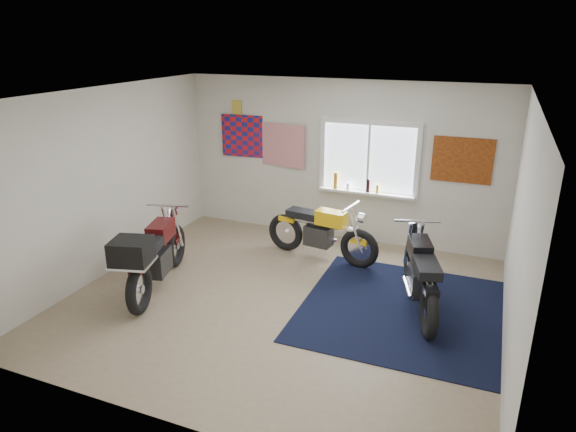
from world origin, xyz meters
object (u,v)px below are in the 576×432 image
at_px(navy_rug, 401,309).
at_px(yellow_triumph, 321,233).
at_px(maroon_tourer, 153,256).
at_px(black_chrome_bike, 420,276).

relative_size(navy_rug, yellow_triumph, 1.35).
xyz_separation_m(yellow_triumph, maroon_tourer, (-1.73, -1.95, 0.12)).
height_order(navy_rug, maroon_tourer, maroon_tourer).
bearing_deg(maroon_tourer, black_chrome_bike, -89.96).
relative_size(yellow_triumph, maroon_tourer, 0.93).
xyz_separation_m(yellow_triumph, black_chrome_bike, (1.68, -1.00, 0.02)).
distance_m(navy_rug, black_chrome_bike, 0.50).
bearing_deg(yellow_triumph, black_chrome_bike, -22.25).
relative_size(navy_rug, black_chrome_bike, 1.34).
distance_m(navy_rug, maroon_tourer, 3.37).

